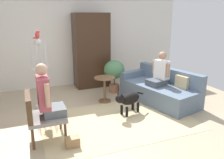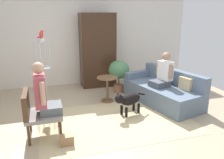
# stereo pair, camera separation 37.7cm
# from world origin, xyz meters

# --- Properties ---
(ground_plane) EXTENTS (6.90, 6.90, 0.00)m
(ground_plane) POSITION_xyz_m (0.00, 0.00, 0.00)
(ground_plane) COLOR tan
(back_wall) EXTENTS (6.35, 0.12, 2.64)m
(back_wall) POSITION_xyz_m (0.00, 2.73, 1.32)
(back_wall) COLOR silver
(back_wall) RESTS_ON ground
(area_rug) EXTENTS (2.97, 1.96, 0.01)m
(area_rug) POSITION_xyz_m (-0.01, -0.15, 0.00)
(area_rug) COLOR #C6B284
(area_rug) RESTS_ON ground
(couch) EXTENTS (1.35, 2.10, 0.79)m
(couch) POSITION_xyz_m (1.37, 0.51, 0.28)
(couch) COLOR slate
(couch) RESTS_ON ground
(armchair) EXTENTS (0.61, 0.62, 0.84)m
(armchair) POSITION_xyz_m (-1.51, -0.32, 0.49)
(armchair) COLOR #4C331E
(armchair) RESTS_ON ground
(person_on_couch) EXTENTS (0.53, 0.51, 0.80)m
(person_on_couch) POSITION_xyz_m (1.33, 0.48, 0.74)
(person_on_couch) COLOR #464D56
(person_on_armchair) EXTENTS (0.43, 0.56, 0.89)m
(person_on_armchair) POSITION_xyz_m (-1.37, -0.32, 0.78)
(person_on_armchair) COLOR #585F63
(round_end_table) EXTENTS (0.50, 0.50, 0.62)m
(round_end_table) POSITION_xyz_m (0.10, 0.95, 0.40)
(round_end_table) COLOR brown
(round_end_table) RESTS_ON ground
(dog) EXTENTS (0.78, 0.42, 0.54)m
(dog) POSITION_xyz_m (0.32, 0.08, 0.34)
(dog) COLOR black
(dog) RESTS_ON ground
(bird_cage_stand) EXTENTS (0.36, 0.36, 1.56)m
(bird_cage_stand) POSITION_xyz_m (-1.34, 1.21, 0.73)
(bird_cage_stand) COLOR silver
(bird_cage_stand) RESTS_ON ground
(parrot) EXTENTS (0.17, 0.10, 0.18)m
(parrot) POSITION_xyz_m (-1.34, 1.21, 1.64)
(parrot) COLOR red
(parrot) RESTS_ON bird_cage_stand
(potted_plant) EXTENTS (0.56, 0.56, 0.89)m
(potted_plant) POSITION_xyz_m (0.59, 1.54, 0.58)
(potted_plant) COLOR #996047
(potted_plant) RESTS_ON ground
(armoire_cabinet) EXTENTS (0.99, 0.56, 2.12)m
(armoire_cabinet) POSITION_xyz_m (0.18, 2.32, 1.06)
(armoire_cabinet) COLOR #382316
(armoire_cabinet) RESTS_ON ground
(handbag) EXTENTS (0.22, 0.16, 0.16)m
(handbag) POSITION_xyz_m (-1.06, -0.72, 0.08)
(handbag) COLOR #99724C
(handbag) RESTS_ON ground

